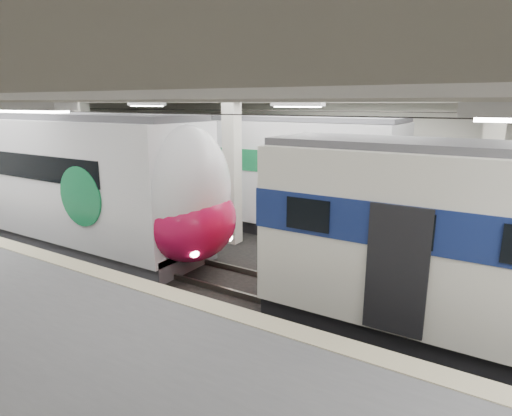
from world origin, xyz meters
The scene contains 3 objects.
station_hall centered at (0.00, -1.74, 3.24)m, with size 36.00×24.00×5.75m.
modern_emu centered at (-7.79, 0.00, 2.29)m, with size 14.53×3.00×4.65m.
far_train centered at (-4.78, 5.50, 2.33)m, with size 14.21×3.21×4.51m.
Camera 1 is at (5.59, -9.35, 4.99)m, focal length 30.00 mm.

